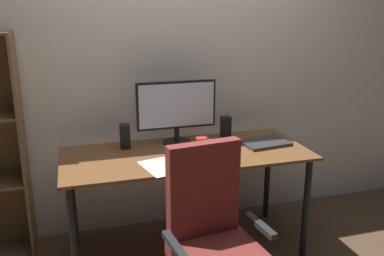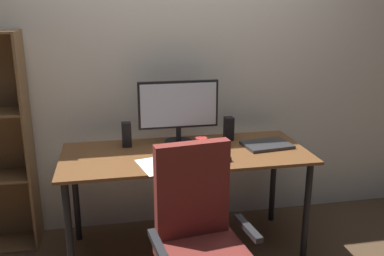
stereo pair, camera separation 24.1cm
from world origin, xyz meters
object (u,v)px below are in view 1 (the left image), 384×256
(coffee_mug, at_px, (202,144))
(laptop, at_px, (265,143))
(keyboard, at_px, (192,162))
(speaker_right, at_px, (226,128))
(monitor, at_px, (177,108))
(mouse, at_px, (228,156))
(speaker_left, at_px, (125,136))
(desk, at_px, (186,164))
(office_chair, at_px, (214,251))

(coffee_mug, xyz_separation_m, laptop, (0.47, 0.00, -0.04))
(keyboard, height_order, speaker_right, speaker_right)
(monitor, relative_size, mouse, 5.87)
(mouse, height_order, speaker_left, speaker_left)
(monitor, xyz_separation_m, keyboard, (-0.01, -0.42, -0.25))
(mouse, height_order, laptop, mouse)
(desk, relative_size, monitor, 2.91)
(speaker_right, relative_size, office_chair, 0.17)
(desk, relative_size, laptop, 5.13)
(coffee_mug, bearing_deg, laptop, 0.25)
(laptop, height_order, office_chair, office_chair)
(mouse, relative_size, speaker_left, 0.56)
(monitor, height_order, speaker_right, monitor)
(laptop, bearing_deg, speaker_left, 161.36)
(desk, bearing_deg, coffee_mug, 2.78)
(keyboard, distance_m, coffee_mug, 0.25)
(coffee_mug, relative_size, speaker_right, 0.55)
(laptop, bearing_deg, coffee_mug, 173.17)
(monitor, bearing_deg, keyboard, -91.11)
(laptop, distance_m, office_chair, 1.03)
(keyboard, xyz_separation_m, coffee_mug, (0.13, 0.21, 0.04))
(keyboard, height_order, office_chair, office_chair)
(coffee_mug, height_order, speaker_right, speaker_right)
(desk, bearing_deg, monitor, 93.08)
(keyboard, bearing_deg, desk, 86.47)
(speaker_left, xyz_separation_m, speaker_right, (0.73, 0.00, 0.00))
(mouse, bearing_deg, monitor, 122.11)
(coffee_mug, distance_m, laptop, 0.47)
(office_chair, bearing_deg, desk, 78.12)
(desk, xyz_separation_m, mouse, (0.22, -0.19, 0.10))
(speaker_right, bearing_deg, laptop, -41.44)
(office_chair, bearing_deg, laptop, 42.48)
(speaker_right, height_order, office_chair, office_chair)
(coffee_mug, bearing_deg, desk, -177.22)
(desk, distance_m, laptop, 0.58)
(laptop, height_order, speaker_left, speaker_left)
(desk, bearing_deg, mouse, -41.30)
(desk, distance_m, mouse, 0.31)
(coffee_mug, bearing_deg, office_chair, -102.73)
(laptop, bearing_deg, monitor, 153.87)
(coffee_mug, height_order, office_chair, office_chair)
(office_chair, bearing_deg, speaker_right, 59.03)
(speaker_right, bearing_deg, desk, -150.34)
(coffee_mug, bearing_deg, speaker_left, 157.99)
(mouse, distance_m, office_chair, 0.69)
(monitor, relative_size, coffee_mug, 5.98)
(mouse, xyz_separation_m, speaker_left, (-0.60, 0.40, 0.07))
(monitor, bearing_deg, coffee_mug, -59.48)
(speaker_right, xyz_separation_m, office_chair, (-0.42, -0.95, -0.37))
(speaker_left, bearing_deg, office_chair, -71.43)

